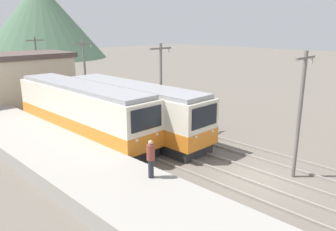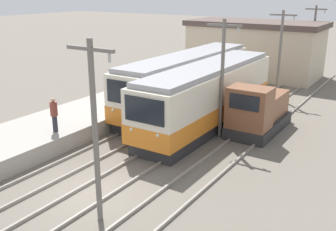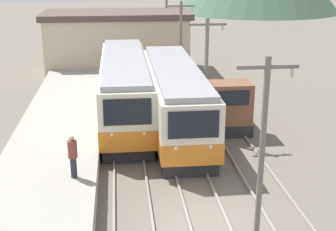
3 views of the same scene
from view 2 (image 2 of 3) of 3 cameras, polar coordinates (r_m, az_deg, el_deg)
ground_plane at (r=17.02m, az=-11.15°, el=-10.86°), size 200.00×200.00×0.00m
track_left at (r=18.73m, az=-17.00°, el=-8.31°), size 1.54×60.00×0.14m
track_center at (r=16.87m, az=-10.66°, el=-10.85°), size 1.54×60.00×0.14m
track_right at (r=15.19m, az=-2.11°, el=-14.00°), size 1.54×60.00×0.14m
commuter_train_left at (r=27.28m, az=2.82°, el=4.54°), size 2.84×14.05×3.87m
commuter_train_center at (r=24.07m, az=5.88°, el=2.56°), size 2.84×13.35×3.79m
shunting_locomotive at (r=23.58m, az=12.95°, el=0.47°), size 2.40×5.20×3.00m
catenary_mast_near at (r=13.61m, az=-10.55°, el=-1.61°), size 2.00×0.20×6.61m
catenary_mast_mid at (r=21.76m, az=7.89°, el=5.89°), size 2.00×0.20×6.61m
catenary_mast_far at (r=31.07m, az=15.96°, el=8.98°), size 2.00×0.20×6.61m
catenary_mast_distant at (r=40.75m, az=20.31°, el=10.56°), size 2.00×0.20×6.61m
person_on_platform at (r=21.30m, az=-16.21°, el=0.30°), size 0.38×0.38×1.84m
station_building at (r=39.36m, az=12.47°, el=9.53°), size 12.60×6.30×5.18m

